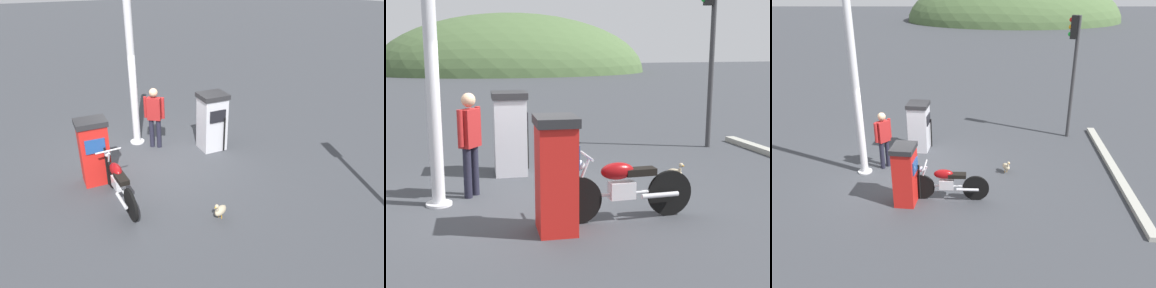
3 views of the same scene
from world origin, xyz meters
The scene contains 10 objects.
ground_plane centered at (0.00, 0.00, 0.00)m, with size 120.00×120.00×0.00m, color #383A3F.
fuel_pump_near centered at (0.10, -1.62, 0.78)m, with size 0.65×0.73×1.54m.
fuel_pump_far centered at (0.10, 1.62, 0.80)m, with size 0.76×0.79×1.57m.
motorcycle_near_pump centered at (1.11, -1.47, 0.48)m, with size 2.03×0.56×0.97m.
attendant_person centered at (-0.78, 0.34, 0.97)m, with size 0.45×0.49×1.69m.
wandering_duck centered at (2.74, -0.02, 0.19)m, with size 0.27×0.40×0.41m.
roadside_traffic_light centered at (5.08, 2.76, 2.76)m, with size 0.40×0.29×4.06m.
canopy_support_pole centered at (-1.32, 0.02, 2.28)m, with size 0.40×0.40×4.71m.
road_edge_kerb centered at (5.86, 0.00, 0.06)m, with size 0.74×6.49×0.12m.
distant_hill_main centered at (7.41, 38.87, 0.00)m, with size 24.90×17.29×10.74m.
Camera 3 is at (1.53, -10.14, 5.30)m, focal length 37.05 mm.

